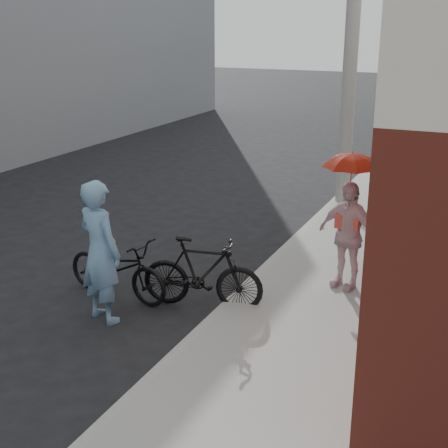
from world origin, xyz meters
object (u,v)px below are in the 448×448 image
Objects in this scene: utility_pole at (352,30)px; kimono_woman at (347,235)px; bike_right at (202,273)px; officer at (100,252)px; planter at (389,254)px; bike_left at (117,268)px.

utility_pole reaches higher than kimono_woman.
bike_right is at bearing -124.45° from kimono_woman.
planter is (3.03, 3.34, -0.72)m from officer.
planter is at bearing 91.46° from kimono_woman.
bike_right is (-0.50, -5.47, -3.00)m from utility_pole.
bike_right reaches higher than bike_left.
bike_right is at bearing -128.77° from planter.
utility_pole is at bearing 123.23° from kimono_woman.
utility_pole is at bearing -10.12° from bike_left.
planter is at bearing -49.84° from bike_right.
officer is 0.84m from bike_left.
bike_right reaches higher than planter.
planter is (2.01, 2.50, -0.28)m from bike_right.
utility_pole is 4.19× the size of bike_left.
bike_right is 4.80× the size of planter.
bike_left is 1.10× the size of kimono_woman.
officer reaches higher than kimono_woman.
planter is at bearing -114.49° from officer.
utility_pole is 5.11m from kimono_woman.
officer is 1.22× the size of kimono_woman.
utility_pole is 6.26m from bike_right.
officer is at bearing -123.58° from kimono_woman.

